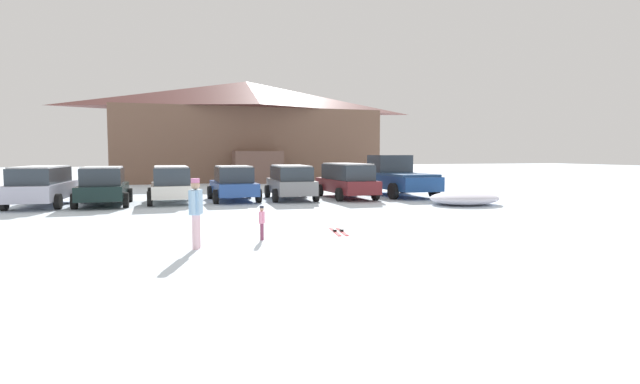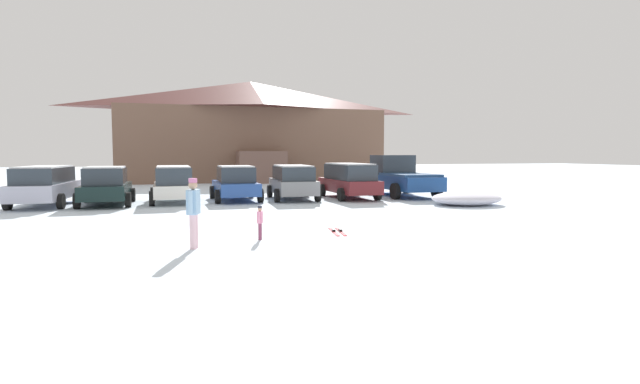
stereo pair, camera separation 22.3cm
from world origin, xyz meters
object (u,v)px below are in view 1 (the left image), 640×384
parked_black_sedan (103,186)px  parked_silver_wagon (42,185)px  pair_of_skis (338,231)px  skier_child_in_pink_snowsuit (262,221)px  pickup_truck (397,177)px  parked_maroon_van (347,180)px  ski_lodge (247,130)px  parked_grey_wagon (291,181)px  plowed_snow_pile (464,198)px  skier_adult_in_blue_parka (196,209)px  parked_white_suv (171,183)px  parked_blue_hatchback (233,183)px

parked_black_sedan → parked_silver_wagon: bearing=171.5°
pair_of_skis → skier_child_in_pink_snowsuit: bearing=-165.3°
pickup_truck → parked_maroon_van: bearing=-167.6°
ski_lodge → parked_grey_wagon: 18.56m
plowed_snow_pile → pickup_truck: bearing=97.3°
skier_adult_in_blue_parka → pair_of_skis: skier_adult_in_blue_parka is taller
parked_silver_wagon → parked_white_suv: parked_silver_wagon is taller
parked_grey_wagon → parked_silver_wagon: bearing=178.9°
ski_lodge → skier_adult_in_blue_parka: bearing=-101.8°
pair_of_skis → plowed_snow_pile: size_ratio=0.48×
parked_silver_wagon → parked_black_sedan: (2.45, -0.37, -0.08)m
parked_white_suv → pair_of_skis: parked_white_suv is taller
plowed_snow_pile → skier_adult_in_blue_parka: bearing=-150.5°
parked_blue_hatchback → parked_maroon_van: 5.61m
parked_maroon_van → skier_adult_in_blue_parka: parked_maroon_van is taller
parked_white_suv → pair_of_skis: (4.36, -10.17, -0.88)m
ski_lodge → parked_grey_wagon: (-0.95, -18.25, -3.24)m
parked_grey_wagon → pair_of_skis: 10.24m
parked_blue_hatchback → plowed_snow_pile: parked_blue_hatchback is taller
ski_lodge → pickup_truck: ski_lodge is taller
parked_black_sedan → ski_lodge: bearing=63.1°
ski_lodge → parked_maroon_van: ski_lodge is taller
parked_black_sedan → pair_of_skis: (7.17, -9.97, -0.82)m
parked_white_suv → parked_grey_wagon: parked_white_suv is taller
ski_lodge → plowed_snow_pile: ski_lodge is taller
parked_silver_wagon → parked_blue_hatchback: bearing=0.2°
parked_blue_hatchback → pair_of_skis: parked_blue_hatchback is taller
ski_lodge → parked_black_sedan: ski_lodge is taller
parked_black_sedan → pickup_truck: (14.34, 0.67, 0.15)m
ski_lodge → plowed_snow_pile: (5.67, -22.98, -3.85)m
parked_silver_wagon → parked_white_suv: 5.26m
parked_black_sedan → plowed_snow_pile: parked_black_sedan is taller
ski_lodge → pair_of_skis: 28.76m
parked_grey_wagon → plowed_snow_pile: size_ratio=1.40×
parked_maroon_van → parked_black_sedan: bearing=179.9°
pickup_truck → ski_lodge: bearing=105.7°
skier_adult_in_blue_parka → plowed_snow_pile: size_ratio=0.53×
parked_black_sedan → plowed_snow_pile: size_ratio=1.37×
ski_lodge → parked_black_sedan: size_ratio=5.03×
pickup_truck → plowed_snow_pile: pickup_truck is taller
parked_grey_wagon → plowed_snow_pile: bearing=-35.5°
parked_black_sedan → parked_grey_wagon: bearing=1.1°
parked_silver_wagon → skier_child_in_pink_snowsuit: 13.15m
parked_silver_wagon → skier_child_in_pink_snowsuit: (7.28, -10.95, -0.42)m
skier_child_in_pink_snowsuit → parked_blue_hatchback: bearing=85.8°
parked_silver_wagon → pair_of_skis: bearing=-47.1°
parked_blue_hatchback → plowed_snow_pile: (9.36, -4.96, -0.54)m
ski_lodge → parked_silver_wagon: size_ratio=4.44×
parked_grey_wagon → skier_child_in_pink_snowsuit: size_ratio=4.91×
parked_black_sedan → skier_adult_in_blue_parka: 11.71m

